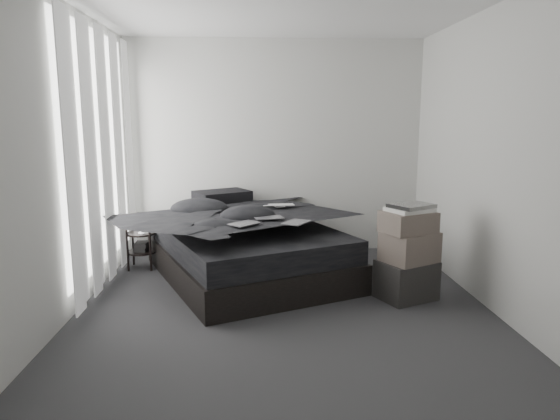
{
  "coord_description": "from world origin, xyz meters",
  "views": [
    {
      "loc": [
        -0.24,
        -4.09,
        1.64
      ],
      "look_at": [
        0.0,
        0.8,
        0.75
      ],
      "focal_mm": 32.0,
      "sensor_mm": 36.0,
      "label": 1
    }
  ],
  "objects_px": {
    "laptop": "(279,199)",
    "box_lower": "(406,280)",
    "bed": "(248,262)",
    "side_stand": "(141,242)"
  },
  "relations": [
    {
      "from": "laptop",
      "to": "box_lower",
      "type": "xyz_separation_m",
      "value": [
        1.14,
        -0.96,
        -0.61
      ]
    },
    {
      "from": "laptop",
      "to": "box_lower",
      "type": "height_order",
      "value": "laptop"
    },
    {
      "from": "bed",
      "to": "side_stand",
      "type": "distance_m",
      "value": 1.25
    },
    {
      "from": "bed",
      "to": "side_stand",
      "type": "bearing_deg",
      "value": 139.85
    },
    {
      "from": "bed",
      "to": "box_lower",
      "type": "distance_m",
      "value": 1.66
    },
    {
      "from": "bed",
      "to": "laptop",
      "type": "relative_size",
      "value": 6.24
    },
    {
      "from": "bed",
      "to": "box_lower",
      "type": "bearing_deg",
      "value": -50.38
    },
    {
      "from": "laptop",
      "to": "side_stand",
      "type": "height_order",
      "value": "laptop"
    },
    {
      "from": "box_lower",
      "to": "bed",
      "type": "bearing_deg",
      "value": 153.13
    },
    {
      "from": "laptop",
      "to": "side_stand",
      "type": "distance_m",
      "value": 1.61
    }
  ]
}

